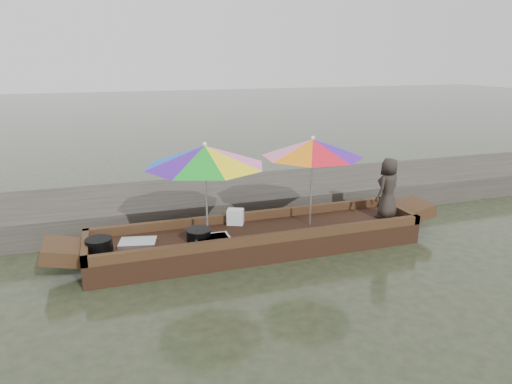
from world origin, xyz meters
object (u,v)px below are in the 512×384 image
object	(u,v)px
boat_hull	(258,240)
cooking_pot	(99,245)
charcoal_grill	(199,235)
umbrella_stern	(311,182)
umbrella_bow	(206,191)
tray_crayfish	(212,240)
supply_bag	(235,217)
tray_scallop	(138,243)
vendor	(388,188)

from	to	relation	value
boat_hull	cooking_pot	size ratio (longest dim) A/B	14.11
charcoal_grill	umbrella_stern	world-z (taller)	umbrella_stern
boat_hull	charcoal_grill	bearing A→B (deg)	-173.65
umbrella_bow	umbrella_stern	distance (m)	1.82
tray_crayfish	umbrella_bow	bearing A→B (deg)	93.86
cooking_pot	charcoal_grill	xyz separation A→B (m)	(1.50, -0.04, -0.01)
tray_crayfish	supply_bag	distance (m)	0.91
tray_scallop	umbrella_stern	distance (m)	3.01
tray_crayfish	charcoal_grill	size ratio (longest dim) A/B	1.45
tray_crayfish	boat_hull	bearing A→B (deg)	17.12
charcoal_grill	supply_bag	xyz separation A→B (m)	(0.76, 0.55, 0.04)
charcoal_grill	umbrella_stern	xyz separation A→B (m)	(1.98, 0.11, 0.68)
charcoal_grill	umbrella_bow	world-z (taller)	umbrella_bow
supply_bag	umbrella_bow	size ratio (longest dim) A/B	0.15
boat_hull	supply_bag	bearing A→B (deg)	121.07
tray_scallop	umbrella_bow	size ratio (longest dim) A/B	0.29
cooking_pot	umbrella_stern	xyz separation A→B (m)	(3.48, 0.07, 0.67)
umbrella_stern	tray_scallop	bearing A→B (deg)	179.42
tray_scallop	charcoal_grill	world-z (taller)	charcoal_grill
umbrella_bow	cooking_pot	bearing A→B (deg)	-177.56
boat_hull	vendor	xyz separation A→B (m)	(2.43, -0.09, 0.73)
boat_hull	umbrella_stern	bearing A→B (deg)	0.00
tray_crayfish	supply_bag	world-z (taller)	supply_bag
tray_crayfish	supply_bag	size ratio (longest dim) A/B	1.98
vendor	umbrella_stern	xyz separation A→B (m)	(-1.47, 0.09, 0.22)
charcoal_grill	supply_bag	distance (m)	0.94
boat_hull	supply_bag	xyz separation A→B (m)	(-0.26, 0.44, 0.30)
tray_crayfish	vendor	world-z (taller)	vendor
charcoal_grill	umbrella_bow	bearing A→B (deg)	34.53
cooking_pot	tray_crayfish	distance (m)	1.69
tray_crayfish	cooking_pot	bearing A→B (deg)	173.59
boat_hull	vendor	bearing A→B (deg)	-2.19
tray_crayfish	charcoal_grill	world-z (taller)	charcoal_grill
tray_scallop	tray_crayfish	bearing A→B (deg)	-14.52
umbrella_stern	cooking_pot	bearing A→B (deg)	-178.83
cooking_pot	charcoal_grill	bearing A→B (deg)	-1.66
boat_hull	tray_scallop	xyz separation A→B (m)	(-1.96, 0.03, 0.21)
umbrella_stern	boat_hull	bearing A→B (deg)	180.00
tray_scallop	supply_bag	bearing A→B (deg)	13.57
charcoal_grill	vendor	distance (m)	3.49
tray_scallop	umbrella_bow	bearing A→B (deg)	-1.54
tray_crayfish	charcoal_grill	distance (m)	0.24
charcoal_grill	vendor	xyz separation A→B (m)	(3.46, 0.02, 0.46)
boat_hull	tray_crayfish	bearing A→B (deg)	-162.88
tray_crayfish	charcoal_grill	bearing A→B (deg)	141.58
boat_hull	supply_bag	size ratio (longest dim) A/B	19.84
tray_scallop	umbrella_bow	world-z (taller)	umbrella_bow
supply_bag	umbrella_stern	bearing A→B (deg)	-19.79
vendor	supply_bag	bearing A→B (deg)	-36.01
cooking_pot	umbrella_stern	distance (m)	3.55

